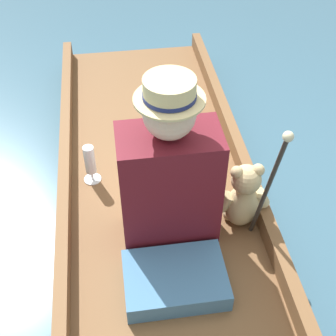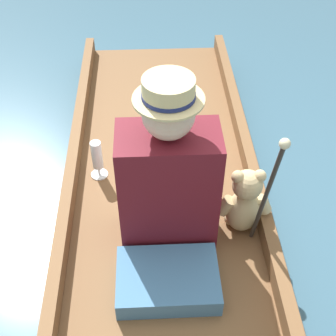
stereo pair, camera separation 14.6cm
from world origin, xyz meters
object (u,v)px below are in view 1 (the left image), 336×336
Objects in this scene: teddy_bear at (243,197)px; walking_cane at (271,180)px; wine_glass at (90,162)px; seated_person at (167,177)px.

walking_cane is (0.05, -0.17, 0.27)m from teddy_bear.
teddy_bear is 0.86m from wine_glass.
seated_person is 0.40m from teddy_bear.
wine_glass is 0.31× the size of walking_cane.
seated_person reaches higher than wine_glass.
seated_person is 1.16× the size of walking_cane.
seated_person reaches higher than walking_cane.
seated_person is at bearing -45.76° from wine_glass.
teddy_bear reaches higher than wine_glass.
walking_cane reaches higher than teddy_bear.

